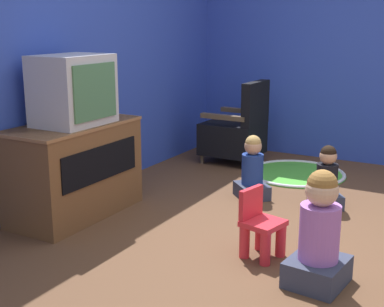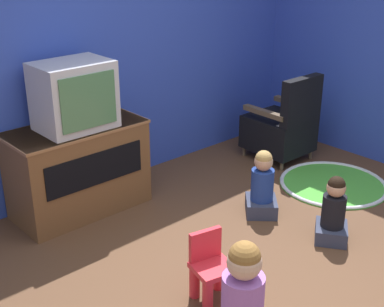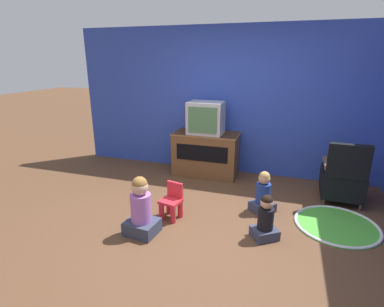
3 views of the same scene
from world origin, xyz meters
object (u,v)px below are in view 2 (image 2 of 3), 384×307
object	(u,v)px
television	(74,96)
child_watching_center	(242,305)
child_watching_right	(333,213)
yellow_kid_chair	(212,272)
child_watching_left	(262,187)
tv_cabinet	(78,168)
black_armchair	(282,127)

from	to	relation	value
television	child_watching_center	distance (m)	2.18
television	child_watching_right	size ratio (longest dim) A/B	1.08
yellow_kid_chair	child_watching_left	distance (m)	1.23
child_watching_center	child_watching_right	bearing A→B (deg)	19.62
tv_cabinet	black_armchair	bearing A→B (deg)	-11.70
child_watching_left	child_watching_center	size ratio (longest dim) A/B	0.80
yellow_kid_chair	child_watching_center	xyz separation A→B (m)	(-0.20, -0.45, 0.11)
black_armchair	yellow_kid_chair	size ratio (longest dim) A/B	1.98
black_armchair	child_watching_left	size ratio (longest dim) A/B	1.60
child_watching_left	child_watching_center	bearing A→B (deg)	171.12
television	child_watching_center	size ratio (longest dim) A/B	0.82
yellow_kid_chair	child_watching_center	distance (m)	0.51
television	black_armchair	size ratio (longest dim) A/B	0.64
black_armchair	yellow_kid_chair	distance (m)	2.46
child_watching_center	television	bearing A→B (deg)	89.99
child_watching_left	child_watching_right	xyz separation A→B (m)	(0.09, -0.65, -0.01)
television	child_watching_right	world-z (taller)	television
black_armchair	television	bearing A→B (deg)	-9.80
child_watching_left	black_armchair	bearing A→B (deg)	-14.27
tv_cabinet	yellow_kid_chair	distance (m)	1.64
television	child_watching_left	distance (m)	1.71
tv_cabinet	yellow_kid_chair	size ratio (longest dim) A/B	2.43
tv_cabinet	child_watching_left	distance (m)	1.56
tv_cabinet	child_watching_right	distance (m)	2.11
television	black_armchair	distance (m)	2.29
television	child_watching_center	world-z (taller)	television
tv_cabinet	child_watching_center	distance (m)	2.09
tv_cabinet	child_watching_right	size ratio (longest dim) A/B	2.09
black_armchair	yellow_kid_chair	xyz separation A→B (m)	(-2.15, -1.18, -0.15)
child_watching_right	tv_cabinet	bearing A→B (deg)	89.57
tv_cabinet	child_watching_right	world-z (taller)	tv_cabinet
tv_cabinet	black_armchair	xyz separation A→B (m)	(2.15, -0.44, -0.04)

